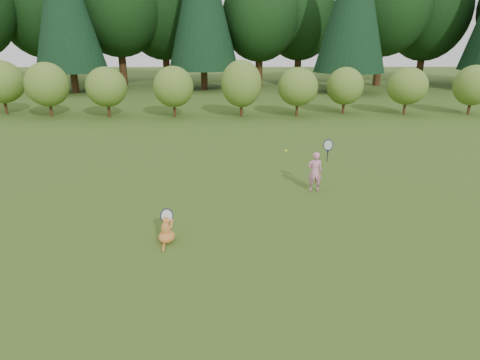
{
  "coord_description": "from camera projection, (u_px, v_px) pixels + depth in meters",
  "views": [
    {
      "loc": [
        0.13,
        -7.92,
        3.8
      ],
      "look_at": [
        0.2,
        0.8,
        0.7
      ],
      "focal_mm": 30.0,
      "sensor_mm": 36.0,
      "label": 1
    }
  ],
  "objects": [
    {
      "name": "shrub_row",
      "position": [
        234.0,
        88.0,
        20.52
      ],
      "size": [
        28.0,
        3.0,
        2.8
      ],
      "primitive_type": null,
      "color": "#4D7A26",
      "rests_on": "ground"
    },
    {
      "name": "child",
      "position": [
        315.0,
        171.0,
        10.37
      ],
      "size": [
        0.58,
        0.33,
        1.58
      ],
      "rotation": [
        0.0,
        0.0,
        3.13
      ],
      "color": "pink",
      "rests_on": "ground"
    },
    {
      "name": "tennis_ball",
      "position": [
        286.0,
        151.0,
        10.09
      ],
      "size": [
        0.07,
        0.07,
        0.07
      ],
      "color": "#BBE81B",
      "rests_on": "ground"
    },
    {
      "name": "cat",
      "position": [
        166.0,
        229.0,
        7.84
      ],
      "size": [
        0.5,
        0.79,
        0.72
      ],
      "rotation": [
        0.0,
        0.0,
        -0.32
      ],
      "color": "#B66E23",
      "rests_on": "ground"
    },
    {
      "name": "ground",
      "position": [
        231.0,
        222.0,
        8.74
      ],
      "size": [
        100.0,
        100.0,
        0.0
      ],
      "primitive_type": "plane",
      "color": "#304D15",
      "rests_on": "ground"
    }
  ]
}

